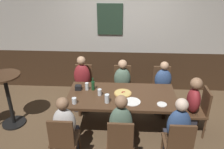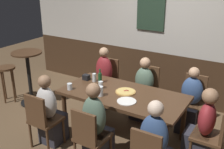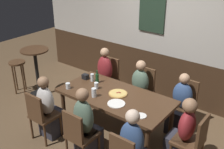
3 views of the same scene
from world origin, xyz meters
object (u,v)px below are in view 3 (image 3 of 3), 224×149
at_px(person_head_east, 182,137).
at_px(person_right_far, 180,108).
at_px(person_mid_far, 138,93).
at_px(tumbler_short, 68,86).
at_px(chair_mid_near, 79,134).
at_px(chair_mid_far, 143,88).
at_px(chair_left_near, 41,114).
at_px(bar_stool, 18,68).
at_px(chair_right_far, 184,102).
at_px(pint_glass_stout, 94,93).
at_px(plate_white_small, 141,116).
at_px(person_left_far, 104,80).
at_px(side_bar_table, 37,69).
at_px(chair_head_east, 193,139).
at_px(pizza, 118,94).
at_px(person_mid_near, 86,128).
at_px(chair_left_far, 109,77).
at_px(beer_bottle_green, 97,78).
at_px(dining_table, 115,99).
at_px(person_left_near, 49,111).
at_px(highball_clear, 96,86).
at_px(condiment_caddy, 85,77).
at_px(pint_glass_amber, 92,78).
at_px(plate_white_large, 116,104).

xyz_separation_m(person_head_east, person_right_far, (-0.37, 0.71, -0.02)).
relative_size(person_mid_far, tumbler_short, 10.78).
relative_size(chair_mid_near, tumbler_short, 8.66).
xyz_separation_m(chair_mid_far, person_right_far, (0.83, -0.17, -0.05)).
bearing_deg(chair_left_near, bar_stool, 155.26).
relative_size(chair_right_far, pint_glass_stout, 5.85).
relative_size(chair_left_near, plate_white_small, 5.51).
relative_size(person_left_far, side_bar_table, 1.10).
distance_m(chair_head_east, person_mid_far, 1.54).
bearing_deg(person_head_east, chair_mid_near, -143.74).
height_order(chair_left_near, person_mid_far, person_mid_far).
bearing_deg(pizza, person_mid_far, 91.58).
xyz_separation_m(chair_mid_near, plate_white_small, (0.66, 0.61, 0.25)).
bearing_deg(person_head_east, person_right_far, 117.17).
height_order(chair_right_far, person_mid_near, person_mid_near).
bearing_deg(pint_glass_stout, chair_left_near, -133.40).
xyz_separation_m(person_left_far, side_bar_table, (-1.25, -0.66, 0.14)).
xyz_separation_m(chair_right_far, person_left_far, (-1.66, -0.16, -0.01)).
height_order(person_head_east, side_bar_table, person_head_east).
bearing_deg(chair_left_far, beer_bottle_green, -66.67).
relative_size(person_head_east, person_right_far, 1.03).
height_order(dining_table, tumbler_short, tumbler_short).
bearing_deg(beer_bottle_green, person_mid_near, -59.28).
distance_m(chair_left_far, pizza, 1.21).
height_order(chair_head_east, beer_bottle_green, beer_bottle_green).
bearing_deg(bar_stool, chair_right_far, 16.11).
xyz_separation_m(person_head_east, beer_bottle_green, (-1.72, 0.16, 0.36)).
bearing_deg(side_bar_table, person_mid_near, -20.36).
distance_m(person_left_near, side_bar_table, 1.48).
bearing_deg(side_bar_table, highball_clear, -2.73).
bearing_deg(pint_glass_stout, person_left_far, 121.51).
bearing_deg(tumbler_short, person_left_far, 93.35).
relative_size(person_head_east, condiment_caddy, 10.06).
bearing_deg(person_left_far, bar_stool, -154.58).
height_order(dining_table, pint_glass_amber, pint_glass_amber).
bearing_deg(pint_glass_amber, chair_mid_near, -58.53).
relative_size(highball_clear, condiment_caddy, 1.07).
xyz_separation_m(pizza, bar_stool, (-2.55, -0.14, -0.19)).
distance_m(person_head_east, pizza, 1.21).
distance_m(chair_left_near, person_mid_far, 1.79).
height_order(chair_mid_near, chair_left_near, same).
distance_m(chair_head_east, tumbler_short, 2.17).
distance_m(person_right_far, pizza, 1.09).
height_order(chair_mid_far, pizza, chair_mid_far).
bearing_deg(chair_left_near, plate_white_large, 33.32).
bearing_deg(tumbler_short, plate_white_small, 1.60).
height_order(pint_glass_stout, bar_stool, pint_glass_stout).
bearing_deg(chair_mid_far, chair_mid_near, -90.00).
xyz_separation_m(chair_mid_near, pint_glass_amber, (-0.63, 1.03, 0.30)).
relative_size(pizza, pint_glass_stout, 2.05).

